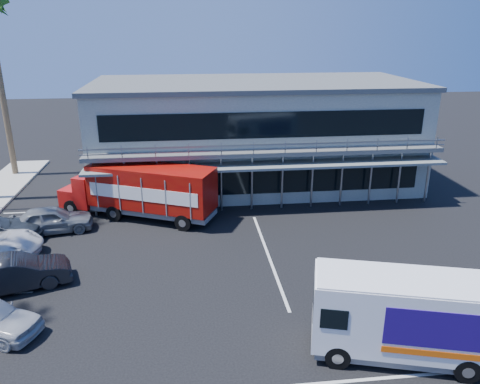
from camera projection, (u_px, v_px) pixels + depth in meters
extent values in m
plane|color=black|center=(235.00, 290.00, 20.47)|extent=(120.00, 120.00, 0.00)
cube|color=gray|center=(254.00, 135.00, 33.66)|extent=(22.00, 10.00, 7.00)
cube|color=#515454|center=(255.00, 83.00, 32.43)|extent=(22.40, 10.40, 0.30)
cube|color=#515454|center=(268.00, 153.00, 28.39)|extent=(22.00, 1.20, 0.25)
cube|color=gray|center=(269.00, 147.00, 27.70)|extent=(22.00, 0.08, 0.90)
cube|color=slate|center=(268.00, 166.00, 28.34)|extent=(22.00, 1.80, 0.15)
cube|color=black|center=(265.00, 181.00, 29.60)|extent=(20.00, 0.06, 1.60)
cube|color=black|center=(267.00, 125.00, 28.39)|extent=(20.00, 0.06, 1.60)
cylinder|color=brown|center=(3.00, 97.00, 34.12)|extent=(0.44, 0.44, 12.00)
cube|color=#B5110E|center=(77.00, 195.00, 29.21)|extent=(2.04, 2.43, 1.11)
cube|color=#B5110E|center=(90.00, 189.00, 28.75)|extent=(1.80, 2.49, 1.94)
cube|color=black|center=(90.00, 180.00, 28.56)|extent=(0.86, 1.81, 0.65)
cube|color=#941509|center=(152.00, 187.00, 27.31)|extent=(7.69, 5.18, 2.40)
cube|color=slate|center=(153.00, 209.00, 27.79)|extent=(7.54, 4.87, 0.28)
cube|color=white|center=(142.00, 194.00, 26.29)|extent=(6.20, 2.86, 0.79)
cube|color=white|center=(161.00, 182.00, 28.38)|extent=(6.20, 2.86, 0.79)
cylinder|color=black|center=(72.00, 208.00, 28.37)|extent=(0.99, 0.66, 0.96)
cylinder|color=black|center=(92.00, 197.00, 30.19)|extent=(0.99, 0.66, 0.96)
cylinder|color=black|center=(114.00, 213.00, 27.51)|extent=(0.99, 0.66, 0.96)
cylinder|color=black|center=(132.00, 202.00, 29.33)|extent=(0.99, 0.66, 0.96)
cylinder|color=black|center=(183.00, 223.00, 26.22)|extent=(0.99, 0.66, 0.96)
cylinder|color=black|center=(197.00, 210.00, 28.04)|extent=(0.99, 0.66, 0.96)
cube|color=white|center=(407.00, 313.00, 15.79)|extent=(6.60, 3.77, 2.50)
cube|color=slate|center=(402.00, 347.00, 16.25)|extent=(6.30, 3.49, 0.31)
cube|color=black|center=(314.00, 298.00, 16.17)|extent=(0.54, 1.71, 0.85)
cube|color=white|center=(411.00, 280.00, 15.36)|extent=(6.46, 3.69, 0.07)
cube|color=#1F0B64|center=(437.00, 330.00, 14.61)|extent=(3.10, 0.91, 1.34)
cube|color=#1F0B64|center=(423.00, 293.00, 16.63)|extent=(3.10, 0.91, 1.34)
cube|color=#F2590C|center=(433.00, 354.00, 14.91)|extent=(3.10, 0.90, 0.22)
cylinder|color=black|center=(338.00, 357.00, 15.69)|extent=(0.90, 0.50, 0.86)
cylinder|color=black|center=(336.00, 323.00, 17.45)|extent=(0.90, 0.50, 0.86)
cylinder|color=black|center=(467.00, 370.00, 15.07)|extent=(0.90, 0.50, 0.86)
cylinder|color=black|center=(452.00, 334.00, 16.83)|extent=(0.90, 0.50, 0.86)
imported|color=black|center=(15.00, 273.00, 20.31)|extent=(4.85, 2.94, 1.51)
imported|color=slate|center=(51.00, 220.00, 25.92)|extent=(4.66, 2.59, 1.50)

